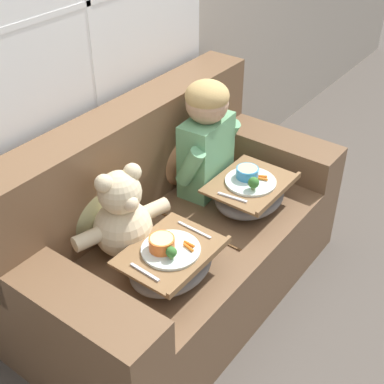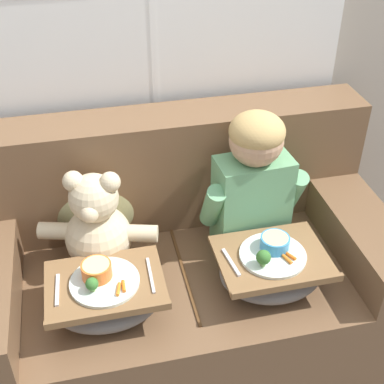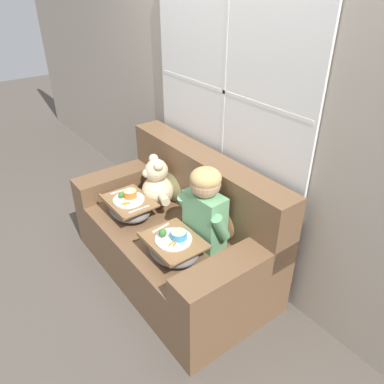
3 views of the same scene
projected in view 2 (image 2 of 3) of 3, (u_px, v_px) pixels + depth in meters
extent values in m
plane|color=#4C443D|center=(183.00, 340.00, 2.33)|extent=(14.00, 14.00, 0.00)
cube|color=#A89E8E|center=(150.00, 2.00, 1.99)|extent=(8.00, 0.05, 2.60)
cube|color=brown|center=(182.00, 304.00, 2.20)|extent=(1.63, 0.85, 0.45)
cube|color=brown|center=(165.00, 168.00, 2.18)|extent=(1.63, 0.22, 0.49)
cube|color=brown|center=(353.00, 222.00, 2.15)|extent=(0.22, 0.85, 0.17)
cube|color=#513219|center=(182.00, 267.00, 2.05)|extent=(0.01, 0.59, 0.01)
ellipsoid|color=#B2754C|center=(239.00, 182.00, 2.21)|extent=(0.38, 0.18, 0.39)
ellipsoid|color=#898456|center=(94.00, 201.00, 2.10)|extent=(0.36, 0.17, 0.37)
cube|color=#66A370|center=(251.00, 202.00, 2.08)|extent=(0.30, 0.18, 0.39)
sphere|color=tan|center=(256.00, 140.00, 1.92)|extent=(0.20, 0.20, 0.20)
ellipsoid|color=tan|center=(257.00, 131.00, 1.90)|extent=(0.20, 0.20, 0.14)
cylinder|color=#66A370|center=(213.00, 206.00, 2.01)|extent=(0.09, 0.16, 0.21)
cylinder|color=#66A370|center=(293.00, 191.00, 2.09)|extent=(0.09, 0.16, 0.21)
sphere|color=beige|center=(99.00, 237.00, 2.01)|extent=(0.25, 0.25, 0.25)
sphere|color=beige|center=(94.00, 198.00, 1.90)|extent=(0.18, 0.18, 0.18)
sphere|color=beige|center=(73.00, 181.00, 1.86)|extent=(0.08, 0.08, 0.08)
sphere|color=beige|center=(110.00, 182.00, 1.86)|extent=(0.08, 0.08, 0.08)
sphere|color=beige|center=(89.00, 214.00, 1.84)|extent=(0.07, 0.07, 0.07)
sphere|color=black|center=(88.00, 216.00, 1.83)|extent=(0.02, 0.02, 0.02)
cylinder|color=beige|center=(56.00, 231.00, 2.00)|extent=(0.14, 0.10, 0.07)
cylinder|color=beige|center=(141.00, 233.00, 1.99)|extent=(0.14, 0.10, 0.07)
cylinder|color=beige|center=(80.00, 278.00, 1.96)|extent=(0.09, 0.13, 0.07)
cylinder|color=beige|center=(110.00, 279.00, 1.96)|extent=(0.09, 0.13, 0.07)
ellipsoid|color=slate|center=(271.00, 271.00, 1.95)|extent=(0.38, 0.31, 0.12)
cube|color=brown|center=(272.00, 258.00, 1.91)|extent=(0.40, 0.32, 0.01)
cube|color=brown|center=(288.00, 285.00, 1.78)|extent=(0.40, 0.02, 0.02)
cylinder|color=silver|center=(273.00, 255.00, 1.91)|extent=(0.24, 0.24, 0.01)
cylinder|color=#3889C1|center=(275.00, 243.00, 1.91)|extent=(0.11, 0.11, 0.05)
cylinder|color=#E5D189|center=(275.00, 238.00, 1.90)|extent=(0.09, 0.09, 0.01)
sphere|color=#38702D|center=(263.00, 257.00, 1.83)|extent=(0.05, 0.05, 0.05)
cylinder|color=#7A9E56|center=(263.00, 263.00, 1.85)|extent=(0.02, 0.02, 0.02)
cylinder|color=orange|center=(285.00, 257.00, 1.88)|extent=(0.03, 0.07, 0.01)
cylinder|color=orange|center=(289.00, 255.00, 1.89)|extent=(0.04, 0.06, 0.01)
cube|color=silver|center=(231.00, 262.00, 1.88)|extent=(0.03, 0.14, 0.01)
ellipsoid|color=slate|center=(107.00, 298.00, 1.84)|extent=(0.38, 0.30, 0.12)
cube|color=brown|center=(105.00, 284.00, 1.80)|extent=(0.40, 0.31, 0.01)
cube|color=brown|center=(109.00, 314.00, 1.68)|extent=(0.40, 0.02, 0.02)
cylinder|color=silver|center=(105.00, 282.00, 1.80)|extent=(0.24, 0.24, 0.01)
cylinder|color=orange|center=(97.00, 270.00, 1.80)|extent=(0.10, 0.10, 0.05)
cylinder|color=#E5D189|center=(96.00, 265.00, 1.78)|extent=(0.09, 0.09, 0.01)
sphere|color=#38702D|center=(92.00, 284.00, 1.74)|extent=(0.04, 0.04, 0.04)
cylinder|color=#7A9E56|center=(93.00, 289.00, 1.75)|extent=(0.02, 0.02, 0.02)
cylinder|color=orange|center=(118.00, 289.00, 1.75)|extent=(0.02, 0.06, 0.01)
cylinder|color=orange|center=(124.00, 286.00, 1.76)|extent=(0.01, 0.05, 0.01)
cube|color=silver|center=(57.00, 290.00, 1.77)|extent=(0.02, 0.14, 0.01)
cube|color=silver|center=(151.00, 275.00, 1.83)|extent=(0.01, 0.17, 0.01)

